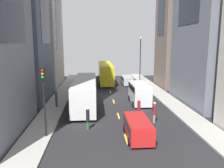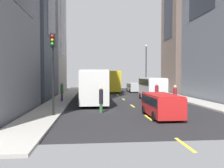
# 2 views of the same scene
# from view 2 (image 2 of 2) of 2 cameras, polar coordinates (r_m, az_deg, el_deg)

# --- Properties ---
(ground_plane) EXTENTS (40.93, 40.93, 0.00)m
(ground_plane) POSITION_cam_2_polar(r_m,az_deg,el_deg) (30.44, 2.09, -3.24)
(ground_plane) COLOR black
(sidewalk_west) EXTENTS (2.44, 44.00, 0.15)m
(sidewalk_west) POSITION_cam_2_polar(r_m,az_deg,el_deg) (30.38, -11.62, -3.15)
(sidewalk_west) COLOR #9E9B93
(sidewalk_west) RESTS_ON ground
(sidewalk_east) EXTENTS (2.44, 44.00, 0.15)m
(sidewalk_east) POSITION_cam_2_polar(r_m,az_deg,el_deg) (32.16, 15.02, -2.89)
(sidewalk_east) COLOR #9E9B93
(sidewalk_east) RESTS_ON ground
(lane_stripe_0) EXTENTS (0.16, 2.00, 0.01)m
(lane_stripe_0) POSITION_cam_2_polar(r_m,az_deg,el_deg) (10.25, 17.60, -14.17)
(lane_stripe_0) COLOR yellow
(lane_stripe_0) RESTS_ON ground
(lane_stripe_1) EXTENTS (0.16, 2.00, 0.01)m
(lane_stripe_1) POSITION_cam_2_polar(r_m,az_deg,el_deg) (15.81, 9.06, -8.30)
(lane_stripe_1) COLOR yellow
(lane_stripe_1) RESTS_ON ground
(lane_stripe_2) EXTENTS (0.16, 2.00, 0.01)m
(lane_stripe_2) POSITION_cam_2_polar(r_m,az_deg,el_deg) (21.60, 5.13, -5.46)
(lane_stripe_2) COLOR yellow
(lane_stripe_2) RESTS_ON ground
(lane_stripe_3) EXTENTS (0.16, 2.00, 0.01)m
(lane_stripe_3) POSITION_cam_2_polar(r_m,az_deg,el_deg) (27.48, 2.88, -3.81)
(lane_stripe_3) COLOR yellow
(lane_stripe_3) RESTS_ON ground
(lane_stripe_4) EXTENTS (0.16, 2.00, 0.01)m
(lane_stripe_4) POSITION_cam_2_polar(r_m,az_deg,el_deg) (33.41, 1.44, -2.75)
(lane_stripe_4) COLOR yellow
(lane_stripe_4) RESTS_ON ground
(lane_stripe_5) EXTENTS (0.16, 2.00, 0.01)m
(lane_stripe_5) POSITION_cam_2_polar(r_m,az_deg,el_deg) (39.36, 0.43, -2.00)
(lane_stripe_5) COLOR yellow
(lane_stripe_5) RESTS_ON ground
(lane_stripe_6) EXTENTS (0.16, 2.00, 0.01)m
(lane_stripe_6) POSITION_cam_2_polar(r_m,az_deg,el_deg) (45.32, -0.31, -1.45)
(lane_stripe_6) COLOR yellow
(lane_stripe_6) RESTS_ON ground
(lane_stripe_7) EXTENTS (0.16, 2.00, 0.01)m
(lane_stripe_7) POSITION_cam_2_polar(r_m,az_deg,el_deg) (51.29, -0.88, -1.03)
(lane_stripe_7) COLOR yellow
(lane_stripe_7) RESTS_ON ground
(building_west_2) EXTENTS (6.73, 11.15, 27.80)m
(building_west_2) POSITION_cam_2_polar(r_m,az_deg,el_deg) (42.62, -16.79, 17.08)
(building_west_2) COLOR beige
(building_west_2) RESTS_ON ground
(city_bus_white) EXTENTS (2.81, 11.90, 3.35)m
(city_bus_white) POSITION_cam_2_polar(r_m,az_deg,el_deg) (25.04, -4.65, 0.19)
(city_bus_white) COLOR silver
(city_bus_white) RESTS_ON ground
(streetcar_yellow) EXTENTS (2.70, 13.14, 3.59)m
(streetcar_yellow) POSITION_cam_2_polar(r_m,az_deg,el_deg) (42.64, -0.45, 1.17)
(streetcar_yellow) COLOR yellow
(streetcar_yellow) RESTS_ON ground
(delivery_van_white) EXTENTS (2.25, 5.18, 2.58)m
(delivery_van_white) POSITION_cam_2_polar(r_m,az_deg,el_deg) (26.77, 9.94, -0.77)
(delivery_van_white) COLOR white
(delivery_van_white) RESTS_ON ground
(car_red_0) EXTENTS (1.97, 4.47, 1.58)m
(car_red_0) POSITION_cam_2_polar(r_m,az_deg,el_deg) (16.18, 12.16, -4.77)
(car_red_0) COLOR red
(car_red_0) RESTS_ON ground
(car_black_1) EXTENTS (2.00, 4.18, 1.73)m
(car_black_1) POSITION_cam_2_polar(r_m,az_deg,el_deg) (36.27, -4.26, -0.76)
(car_black_1) COLOR black
(car_black_1) RESTS_ON ground
(car_silver_2) EXTENTS (1.91, 4.49, 1.53)m
(car_silver_2) POSITION_cam_2_polar(r_m,az_deg,el_deg) (39.84, 5.36, -0.66)
(car_silver_2) COLOR #B7BABF
(car_silver_2) RESTS_ON ground
(pedestrian_crossing_mid) EXTENTS (0.31, 0.31, 1.95)m
(pedestrian_crossing_mid) POSITION_cam_2_polar(r_m,az_deg,el_deg) (24.89, -12.37, -1.75)
(pedestrian_crossing_mid) COLOR #593372
(pedestrian_crossing_mid) RESTS_ON ground
(pedestrian_crossing_near) EXTENTS (0.31, 0.31, 2.19)m
(pedestrian_crossing_near) POSITION_cam_2_polar(r_m,az_deg,el_deg) (20.32, 11.06, -2.67)
(pedestrian_crossing_near) COLOR black
(pedestrian_crossing_near) RESTS_ON ground
(pedestrian_waiting_curb) EXTENTS (0.32, 0.32, 1.99)m
(pedestrian_waiting_curb) POSITION_cam_2_polar(r_m,az_deg,el_deg) (17.57, -2.74, -3.77)
(pedestrian_waiting_curb) COLOR #336B38
(pedestrian_waiting_curb) RESTS_ON ground
(pedestrian_walking_far) EXTENTS (0.32, 0.32, 2.04)m
(pedestrian_walking_far) POSITION_cam_2_polar(r_m,az_deg,el_deg) (20.10, 15.39, -2.95)
(pedestrian_walking_far) COLOR gray
(pedestrian_walking_far) RESTS_ON ground
(traffic_light_near_corner) EXTENTS (0.32, 0.44, 5.54)m
(traffic_light_near_corner) POSITION_cam_2_polar(r_m,az_deg,el_deg) (16.10, -14.50, 6.19)
(traffic_light_near_corner) COLOR black
(traffic_light_near_corner) RESTS_ON ground
(streetlamp_near) EXTENTS (0.44, 0.44, 8.52)m
(streetlamp_near) POSITION_cam_2_polar(r_m,az_deg,el_deg) (44.04, 8.47, 5.24)
(streetlamp_near) COLOR black
(streetlamp_near) RESTS_ON ground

